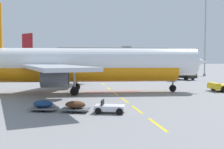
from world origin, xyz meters
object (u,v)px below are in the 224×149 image
(apron_light_mast_far, at_px, (206,11))
(catering_truck, at_px, (181,72))
(airliner_foreground, at_px, (86,64))
(airliner_mid_left, at_px, (1,63))
(baggage_train, at_px, (76,106))

(apron_light_mast_far, bearing_deg, catering_truck, -136.90)
(airliner_foreground, bearing_deg, airliner_mid_left, 116.22)
(airliner_foreground, xyz_separation_m, catering_truck, (23.15, 21.12, -2.30))
(catering_truck, relative_size, baggage_train, 0.85)
(airliner_foreground, distance_m, catering_truck, 31.43)
(catering_truck, height_order, baggage_train, catering_truck)
(airliner_mid_left, bearing_deg, airliner_foreground, -63.78)
(airliner_mid_left, xyz_separation_m, catering_truck, (44.77, -22.78, -2.03))
(airliner_foreground, xyz_separation_m, apron_light_mast_far, (34.96, 32.17, 14.09))
(airliner_foreground, relative_size, apron_light_mast_far, 1.18)
(baggage_train, relative_size, apron_light_mast_far, 0.29)
(catering_truck, bearing_deg, baggage_train, -125.47)
(airliner_mid_left, bearing_deg, apron_light_mast_far, -11.71)
(airliner_foreground, height_order, apron_light_mast_far, apron_light_mast_far)
(baggage_train, distance_m, apron_light_mast_far, 61.34)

